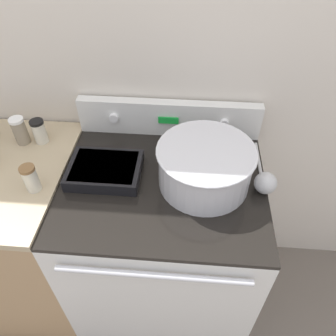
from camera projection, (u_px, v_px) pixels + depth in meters
name	position (u px, v px, depth m)	size (l,w,h in m)	color
kitchen_wall	(170.00, 64.00, 1.36)	(8.00, 0.05, 2.50)	beige
stove_range	(164.00, 246.00, 1.63)	(0.82, 0.72, 0.94)	silver
control_panel	(169.00, 118.00, 1.48)	(0.82, 0.07, 0.17)	silver
side_counter	(35.00, 237.00, 1.67)	(0.50, 0.69, 0.95)	tan
mixing_bowl	(205.00, 165.00, 1.24)	(0.37, 0.37, 0.17)	silver
casserole_dish	(105.00, 169.00, 1.31)	(0.29, 0.22, 0.05)	black
ladle	(265.00, 181.00, 1.25)	(0.09, 0.32, 0.09)	#B7B7B7
spice_jar_brown_cap	(31.00, 178.00, 1.22)	(0.06, 0.06, 0.11)	beige
spice_jar_black_cap	(39.00, 131.00, 1.43)	(0.06, 0.06, 0.11)	beige
spice_jar_white_cap	(20.00, 131.00, 1.42)	(0.06, 0.06, 0.13)	gray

